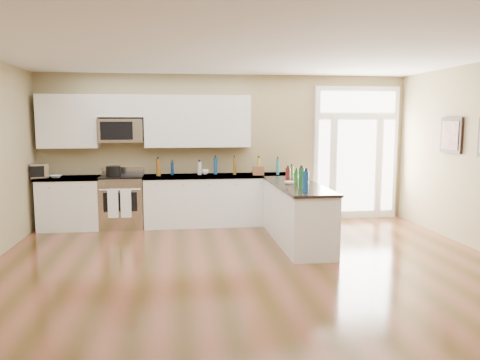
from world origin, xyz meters
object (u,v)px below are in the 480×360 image
object	(u,v)px
kitchen_range	(122,201)
stockpot	(113,171)
toaster_oven	(39,171)
peninsula_cabinet	(297,215)

from	to	relation	value
kitchen_range	stockpot	bearing A→B (deg)	-142.38
toaster_oven	kitchen_range	bearing A→B (deg)	-13.88
stockpot	toaster_oven	distance (m)	1.27
kitchen_range	toaster_oven	world-z (taller)	toaster_oven
peninsula_cabinet	stockpot	xyz separation A→B (m)	(-3.01, 1.35, 0.62)
kitchen_range	toaster_oven	size ratio (longest dim) A/B	3.65
stockpot	toaster_oven	world-z (taller)	toaster_oven
kitchen_range	peninsula_cabinet	bearing A→B (deg)	-26.68
peninsula_cabinet	kitchen_range	bearing A→B (deg)	153.32
peninsula_cabinet	kitchen_range	distance (m)	3.23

